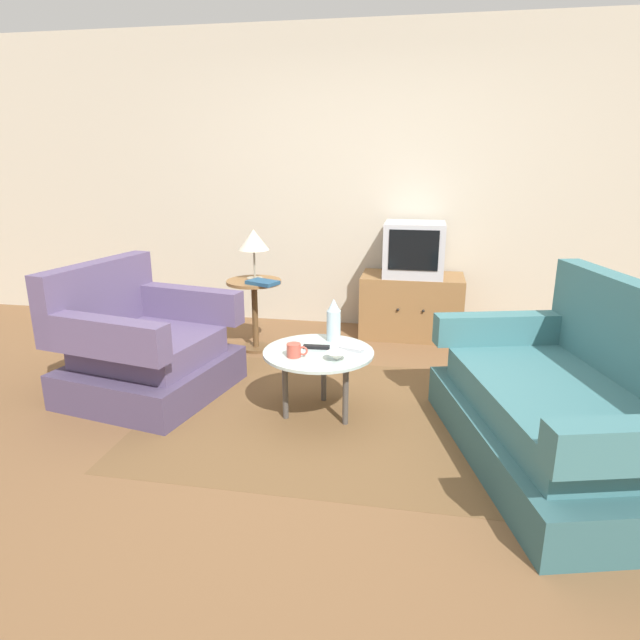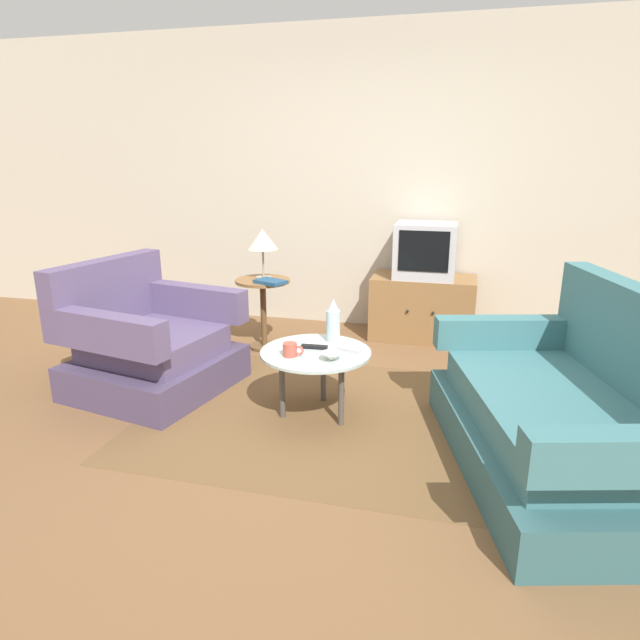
# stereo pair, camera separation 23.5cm
# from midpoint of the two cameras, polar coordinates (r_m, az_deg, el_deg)

# --- Properties ---
(ground_plane) EXTENTS (16.00, 16.00, 0.00)m
(ground_plane) POSITION_cam_midpoint_polar(r_m,az_deg,el_deg) (3.41, -1.55, -10.98)
(ground_plane) COLOR brown
(back_wall) EXTENTS (9.00, 0.12, 2.70)m
(back_wall) POSITION_cam_midpoint_polar(r_m,az_deg,el_deg) (5.22, 3.60, 14.11)
(back_wall) COLOR #BCB29E
(back_wall) RESTS_ON ground
(area_rug) EXTENTS (2.13, 1.81, 0.00)m
(area_rug) POSITION_cam_midpoint_polar(r_m,az_deg,el_deg) (3.56, -2.07, -9.70)
(area_rug) COLOR brown
(area_rug) RESTS_ON ground
(armchair) EXTENTS (1.10, 1.15, 0.89)m
(armchair) POSITION_cam_midpoint_polar(r_m,az_deg,el_deg) (3.99, -19.49, -2.99)
(armchair) COLOR #4B3E5C
(armchair) RESTS_ON ground
(couch) EXTENTS (1.32, 1.81, 0.95)m
(couch) POSITION_cam_midpoint_polar(r_m,az_deg,el_deg) (3.16, 22.69, -8.65)
(couch) COLOR #325C60
(couch) RESTS_ON ground
(coffee_table) EXTENTS (0.69, 0.69, 0.43)m
(coffee_table) POSITION_cam_midpoint_polar(r_m,az_deg,el_deg) (3.41, -2.14, -3.92)
(coffee_table) COLOR #B2C6C1
(coffee_table) RESTS_ON ground
(side_table) EXTENTS (0.45, 0.45, 0.60)m
(side_table) POSITION_cam_midpoint_polar(r_m,az_deg,el_deg) (4.61, -8.25, 1.99)
(side_table) COLOR olive
(side_table) RESTS_ON ground
(tv_stand) EXTENTS (0.90, 0.51, 0.56)m
(tv_stand) POSITION_cam_midpoint_polar(r_m,az_deg,el_deg) (5.01, 8.12, 1.46)
(tv_stand) COLOR olive
(tv_stand) RESTS_ON ground
(television) EXTENTS (0.52, 0.46, 0.47)m
(television) POSITION_cam_midpoint_polar(r_m,az_deg,el_deg) (4.89, 8.36, 7.26)
(television) COLOR #B7B7BC
(television) RESTS_ON tv_stand
(table_lamp) EXTENTS (0.25, 0.25, 0.41)m
(table_lamp) POSITION_cam_midpoint_polar(r_m,az_deg,el_deg) (4.52, -8.38, 8.08)
(table_lamp) COLOR #9E937A
(table_lamp) RESTS_ON side_table
(vase) EXTENTS (0.09, 0.09, 0.28)m
(vase) POSITION_cam_midpoint_polar(r_m,az_deg,el_deg) (3.54, -0.47, -0.08)
(vase) COLOR silver
(vase) RESTS_ON coffee_table
(mug) EXTENTS (0.13, 0.09, 0.08)m
(mug) POSITION_cam_midpoint_polar(r_m,az_deg,el_deg) (3.29, -4.72, -3.17)
(mug) COLOR #B74C3D
(mug) RESTS_ON coffee_table
(bowl) EXTENTS (0.13, 0.13, 0.05)m
(bowl) POSITION_cam_midpoint_polar(r_m,az_deg,el_deg) (3.23, -0.35, -3.80)
(bowl) COLOR silver
(bowl) RESTS_ON coffee_table
(tv_remote_dark) EXTENTS (0.17, 0.05, 0.02)m
(tv_remote_dark) POSITION_cam_midpoint_polar(r_m,az_deg,el_deg) (3.43, -2.33, -2.83)
(tv_remote_dark) COLOR black
(tv_remote_dark) RESTS_ON coffee_table
(tv_remote_silver) EXTENTS (0.16, 0.08, 0.02)m
(tv_remote_silver) POSITION_cam_midpoint_polar(r_m,az_deg,el_deg) (3.39, 1.30, -3.06)
(tv_remote_silver) COLOR #B2B2B7
(tv_remote_silver) RESTS_ON coffee_table
(book) EXTENTS (0.28, 0.24, 0.03)m
(book) POSITION_cam_midpoint_polar(r_m,az_deg,el_deg) (4.42, -7.48, 3.87)
(book) COLOR navy
(book) RESTS_ON side_table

